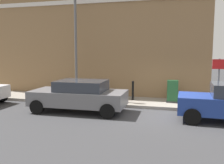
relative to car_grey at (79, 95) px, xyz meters
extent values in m
plane|color=#38383A|center=(0.45, -4.06, -0.77)|extent=(80.00, 80.00, 0.00)
cube|color=gray|center=(2.48, 1.94, -0.69)|extent=(2.33, 30.00, 0.15)
cube|color=olive|center=(7.20, 0.83, 3.60)|extent=(7.11, 13.78, 8.74)
cube|color=silver|center=(3.61, 0.83, 4.91)|extent=(0.12, 13.78, 0.24)
cylinder|color=black|center=(-0.80, -4.93, -0.45)|extent=(0.23, 0.64, 0.64)
cylinder|color=black|center=(0.78, -4.96, -0.45)|extent=(0.23, 0.64, 0.64)
cube|color=slate|center=(0.00, 0.04, -0.12)|extent=(1.95, 4.38, 0.66)
cube|color=#2D333D|center=(0.00, -0.12, 0.44)|extent=(1.67, 2.24, 0.49)
cylinder|color=black|center=(-0.91, 1.64, -0.45)|extent=(0.23, 0.64, 0.64)
cylinder|color=black|center=(0.83, 1.68, -0.45)|extent=(0.23, 0.64, 0.64)
cylinder|color=black|center=(-0.84, -1.60, -0.45)|extent=(0.23, 0.64, 0.64)
cylinder|color=black|center=(0.91, -1.56, -0.45)|extent=(0.23, 0.64, 0.64)
cylinder|color=black|center=(0.88, 4.96, -0.45)|extent=(0.23, 0.64, 0.64)
cube|color=#1E4C28|center=(2.59, -4.10, -0.04)|extent=(0.40, 0.55, 1.15)
cube|color=#333333|center=(2.59, -4.10, -0.58)|extent=(0.46, 0.61, 0.08)
cylinder|color=black|center=(2.69, -2.00, -0.14)|extent=(0.12, 0.12, 0.95)
sphere|color=black|center=(2.69, -2.00, 0.35)|extent=(0.14, 0.14, 0.14)
cylinder|color=black|center=(1.57, -0.50, -0.14)|extent=(0.12, 0.12, 0.95)
sphere|color=black|center=(1.57, -0.50, 0.35)|extent=(0.14, 0.14, 0.14)
cylinder|color=#59595B|center=(1.63, -6.13, 0.53)|extent=(0.08, 0.08, 2.30)
cube|color=white|center=(1.61, -6.13, 1.43)|extent=(0.03, 0.56, 0.40)
cube|color=red|center=(1.60, -6.13, 1.43)|extent=(0.01, 0.60, 0.44)
cylinder|color=#59595B|center=(2.54, 1.24, 2.13)|extent=(0.14, 0.14, 5.50)
camera|label=1|loc=(-10.40, -4.43, 2.01)|focal=39.69mm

